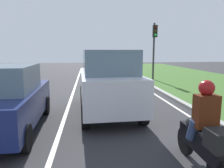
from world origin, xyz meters
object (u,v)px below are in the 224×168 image
at_px(car_sedan_left_lane, 6,99).
at_px(traffic_light_near_right, 154,41).
at_px(motorcycle, 204,144).
at_px(car_suv_ahead, 108,81).
at_px(rider_person, 205,110).

bearing_deg(car_sedan_left_lane, traffic_light_near_right, 51.39).
bearing_deg(car_sedan_left_lane, motorcycle, -33.25).
distance_m(car_suv_ahead, car_sedan_left_lane, 3.36).
relative_size(car_sedan_left_lane, rider_person, 3.74).
xyz_separation_m(motorcycle, traffic_light_near_right, (3.01, 12.56, 2.42)).
xyz_separation_m(car_sedan_left_lane, rider_person, (4.36, -2.60, 0.27)).
relative_size(car_suv_ahead, motorcycle, 2.40).
bearing_deg(rider_person, car_sedan_left_lane, 150.41).
distance_m(rider_person, traffic_light_near_right, 12.99).
height_order(car_sedan_left_lane, motorcycle, car_sedan_left_lane).
bearing_deg(car_suv_ahead, car_sedan_left_lane, -155.63).
relative_size(rider_person, traffic_light_near_right, 0.27).
distance_m(car_sedan_left_lane, rider_person, 5.08).
distance_m(car_sedan_left_lane, motorcycle, 5.11).
height_order(car_sedan_left_lane, traffic_light_near_right, traffic_light_near_right).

